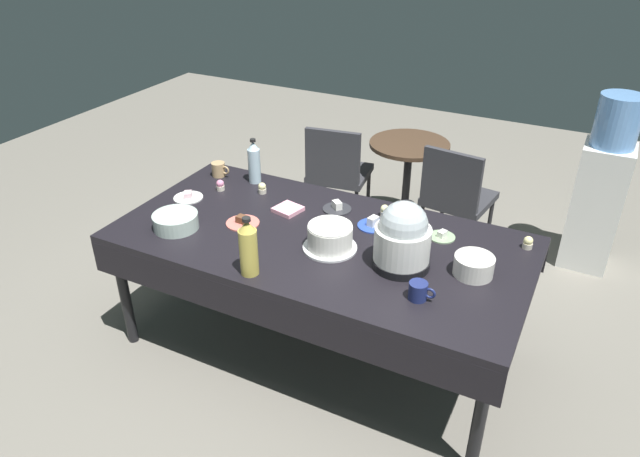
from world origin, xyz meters
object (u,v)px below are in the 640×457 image
Objects in this scene: ceramic_snack_bowl at (474,266)px; maroon_chair_right at (456,194)px; frosted_layer_cake at (330,238)px; cupcake_mint at (385,211)px; maroon_chair_left at (337,169)px; round_cafe_table at (407,170)px; cupcake_rose at (220,185)px; dessert_plate_sage at (442,236)px; dessert_plate_white at (188,197)px; cupcake_lemon at (416,234)px; dessert_plate_charcoal at (337,208)px; slow_cooker at (403,238)px; coffee_mug_navy at (419,291)px; soda_bottle_ginger_ale at (248,248)px; dessert_plate_coral at (243,222)px; cupcake_vanilla at (262,188)px; cupcake_berry at (528,243)px; glass_salad_bowl at (176,221)px; soda_bottle_water at (254,162)px; dessert_plate_cobalt at (373,224)px; coffee_mug_black at (407,210)px; coffee_mug_tan at (219,169)px; water_cooler at (600,189)px; potluck_table at (320,247)px.

ceramic_snack_bowl is 0.22× the size of maroon_chair_right.
cupcake_mint is (0.12, 0.46, -0.03)m from frosted_layer_cake.
round_cafe_table is (0.49, 0.22, 0.01)m from maroon_chair_left.
dessert_plate_sage is at bearing 2.61° from cupcake_rose.
cupcake_mint is at bearing 166.44° from dessert_plate_sage.
cupcake_lemon is at bearing 6.70° from dessert_plate_white.
dessert_plate_charcoal is at bearing 17.78° from dessert_plate_white.
coffee_mug_navy is (0.16, -0.22, -0.12)m from slow_cooker.
cupcake_lemon is 0.90m from soda_bottle_ginger_ale.
slow_cooker reaches higher than dessert_plate_white.
dessert_plate_white is 0.21m from cupcake_rose.
cupcake_vanilla reaches higher than dessert_plate_coral.
dessert_plate_charcoal is at bearing -90.06° from round_cafe_table.
dessert_plate_sage is 0.46× the size of soda_bottle_ginger_ale.
coffee_mug_navy is at bearing -81.23° from maroon_chair_right.
cupcake_mint is (-0.78, -0.01, 0.00)m from cupcake_berry.
dessert_plate_charcoal is (0.86, 0.27, 0.00)m from dessert_plate_white.
frosted_layer_cake is at bearing -7.11° from dessert_plate_white.
cupcake_rose is at bearing -119.08° from round_cafe_table.
soda_bottle_water is at bearing 84.51° from glass_salad_bowl.
cupcake_lemon is (-0.54, -0.18, 0.00)m from cupcake_berry.
ceramic_snack_bowl reaches higher than cupcake_lemon.
cupcake_lemon is (0.26, -0.03, 0.02)m from dessert_plate_cobalt.
ceramic_snack_bowl is 1.07m from soda_bottle_ginger_ale.
cupcake_vanilla is (0.19, 0.58, -0.01)m from glass_salad_bowl.
coffee_mug_black is (-0.66, 0.03, 0.01)m from cupcake_berry.
dessert_plate_charcoal is 1.38× the size of coffee_mug_black.
maroon_chair_right reaches higher than dessert_plate_coral.
cupcake_lemon is 0.53× the size of coffee_mug_tan.
frosted_layer_cake is at bearing -104.70° from cupcake_mint.
glass_salad_bowl is 1.75× the size of dessert_plate_sage.
dessert_plate_coral is 0.95m from cupcake_lemon.
frosted_layer_cake is at bearing -177.69° from slow_cooker.
dessert_plate_sage is 0.17× the size of maroon_chair_left.
water_cooler is at bearing 10.23° from maroon_chair_left.
dessert_plate_charcoal is at bearing 143.97° from slow_cooker.
slow_cooker is 0.30m from cupcake_lemon.
coffee_mug_tan is at bearing 132.79° from soda_bottle_ginger_ale.
dessert_plate_cobalt is at bearing -12.16° from soda_bottle_water.
ceramic_snack_bowl is 0.92m from dessert_plate_charcoal.
cupcake_vanilla is at bearing 149.11° from frosted_layer_cake.
cupcake_berry is at bearing -2.59° from coffee_mug_black.
soda_bottle_water is (-0.88, 0.19, 0.12)m from dessert_plate_cobalt.
slow_cooker reaches higher than coffee_mug_navy.
dessert_plate_cobalt is 0.91× the size of dessert_plate_coral.
dessert_plate_coral is at bearing -155.40° from dessert_plate_cobalt.
round_cafe_table is at bearing 53.33° from coffee_mug_tan.
cupcake_mint is 0.90m from soda_bottle_water.
cupcake_vanilla is (-0.55, 0.31, 0.09)m from potluck_table.
dessert_plate_charcoal is at bearing 40.51° from glass_salad_bowl.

